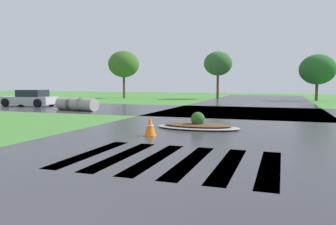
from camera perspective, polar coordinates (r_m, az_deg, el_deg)
The scene contains 8 objects.
asphalt_roadway at distance 12.58m, azimuth 7.70°, elevation -3.36°, with size 10.40×80.00×0.01m, color #35353A.
asphalt_cross_road at distance 21.74m, azimuth 12.62°, elevation 0.13°, with size 90.00×9.36×0.01m, color #35353A.
crosswalk_stripes at distance 8.01m, azimuth 0.75°, elevation -8.20°, with size 4.95×3.48×0.01m.
median_island at distance 13.48m, azimuth 5.17°, elevation -2.21°, with size 3.42×1.67×0.68m.
car_silver_hatch at distance 28.71m, azimuth -22.83°, elevation 2.25°, with size 4.47×2.29×1.31m.
drainage_pipe_stack at distance 23.06m, azimuth -15.54°, elevation 1.41°, with size 3.41×1.58×0.86m.
traffic_cone at distance 11.54m, azimuth -3.11°, elevation -2.47°, with size 0.43×0.43×0.67m.
background_treeline at distance 37.37m, azimuth 21.37°, elevation 7.50°, with size 45.23×5.64×5.77m.
Camera 1 is at (2.47, -2.20, 1.85)m, focal length 35.19 mm.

